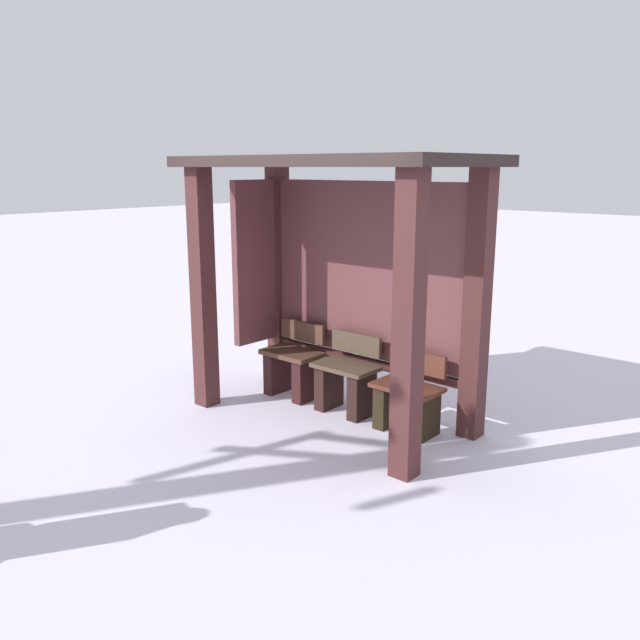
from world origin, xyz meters
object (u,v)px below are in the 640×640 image
(bench_left_inside, at_px, (293,367))
(bench_center_inside, at_px, (346,381))
(bench_right_inside, at_px, (408,400))
(bus_shelter, at_px, (335,242))

(bench_left_inside, xyz_separation_m, bench_center_inside, (0.71, 0.00, -0.00))
(bench_right_inside, bearing_deg, bus_shelter, -174.74)
(bench_right_inside, bearing_deg, bench_center_inside, -179.89)
(bus_shelter, bearing_deg, bench_right_inside, 5.26)
(bus_shelter, relative_size, bench_center_inside, 3.64)
(bus_shelter, distance_m, bench_right_inside, 1.58)
(bus_shelter, xyz_separation_m, bench_left_inside, (-0.62, 0.07, -1.34))
(bench_left_inside, bearing_deg, bus_shelter, -6.53)
(bench_left_inside, distance_m, bench_right_inside, 1.42)
(bench_left_inside, relative_size, bench_center_inside, 1.00)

